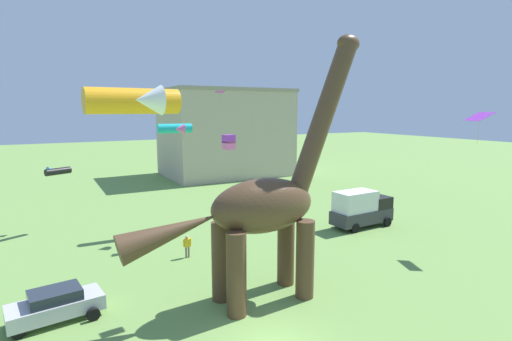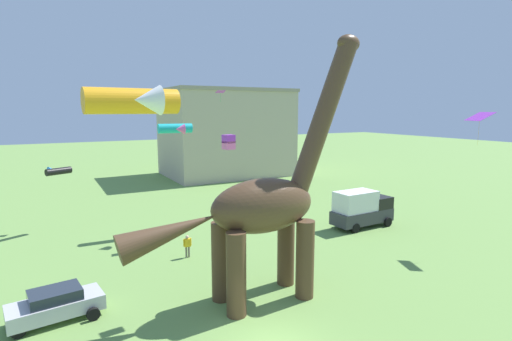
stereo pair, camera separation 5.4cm
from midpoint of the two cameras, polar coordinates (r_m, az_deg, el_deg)
name	(u,v)px [view 2 (the right image)]	position (r m, az deg, el deg)	size (l,w,h in m)	color
dinosaur_sculpture	(262,206)	(20.46, 0.98, -5.14)	(13.53, 2.87, 14.14)	#513823
parked_sedan_left	(56,304)	(22.11, -26.96, -16.90)	(4.40, 2.32, 1.55)	#B7B7BC
parked_box_truck	(361,208)	(35.14, 15.08, -5.32)	(5.68, 2.39, 3.20)	#38383D
person_photographer	(187,244)	(27.74, -9.86, -10.46)	(0.59, 0.26, 1.56)	#6B6056
kite_high_left	(57,171)	(36.35, -26.84, -0.06)	(2.08, 2.10, 0.60)	black
kite_mid_center	(220,92)	(30.98, -5.13, 11.29)	(0.70, 0.51, 0.89)	purple
kite_near_high	(229,142)	(20.04, -3.92, 4.14)	(0.58, 0.58, 0.74)	purple
kite_mid_left	(135,101)	(11.38, -16.95, 9.63)	(2.62, 2.25, 0.76)	orange
kite_drifting	(176,129)	(32.58, -11.45, 5.98)	(2.79, 2.38, 0.81)	#19B2B7
kite_near_low	(480,117)	(32.33, 29.75, 6.80)	(1.79, 2.10, 2.35)	purple
background_building_block	(226,132)	(61.19, -4.39, 5.54)	(18.30, 13.30, 13.12)	#B7A893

